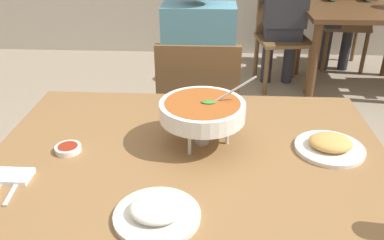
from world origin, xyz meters
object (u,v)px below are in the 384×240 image
Objects in this scene: diner_main at (199,66)px; chair_bg_left at (348,20)px; dining_table_main at (190,174)px; dining_table_far at (361,24)px; patron_bg_right at (285,5)px; curry_bowl at (202,111)px; rice_plate at (157,212)px; sauce_dish at (68,148)px; chair_diner_main at (198,109)px; appetizer_plate at (330,145)px; chair_bg_right at (282,29)px.

diner_main reaches higher than chair_bg_left.
dining_table_main and dining_table_far have the same top height.
patron_bg_right is at bearing 73.99° from dining_table_main.
patron_bg_right reaches higher than curry_bowl.
sauce_dish is (-0.35, 0.32, -0.01)m from rice_plate.
chair_diner_main is 0.92m from appetizer_plate.
dining_table_far is at bearing -95.18° from chair_bg_left.
patron_bg_right reaches higher than dining_table_main.
rice_plate is 2.92m from chair_bg_right.
appetizer_plate is at bearing 4.93° from dining_table_main.
rice_plate is at bearing -101.66° from dining_table_main.
chair_bg_left is at bearing 64.12° from curry_bowl.
appetizer_plate is 2.95m from chair_bg_left.
rice_plate is 3.04m from dining_table_far.
chair_diner_main is 1.82m from chair_bg_right.
chair_bg_right reaches higher than rice_plate.
appetizer_plate reaches higher than dining_table_far.
sauce_dish is 3.39m from chair_bg_left.
chair_bg_left reaches higher than dining_table_main.
patron_bg_right reaches higher than dining_table_far.
chair_diner_main is (-0.00, 0.78, -0.12)m from dining_table_main.
sauce_dish is at bearing -169.98° from curry_bowl.
dining_table_main is 1.53× the size of chair_bg_right.
patron_bg_right reaches higher than chair_bg_right.
sauce_dish reaches higher than dining_table_far.
diner_main is 1.31× the size of dining_table_far.
curry_bowl is 2.64m from dining_table_far.
dining_table_far is 0.67m from chair_bg_right.
rice_plate is at bearing -93.55° from chair_diner_main.
patron_bg_right is (1.11, 2.40, 0.01)m from sauce_dish.
chair_diner_main reaches higher than sauce_dish.
chair_bg_left reaches higher than rice_plate.
chair_bg_left and chair_bg_right have the same top height.
chair_bg_left is (1.39, 2.03, -0.24)m from diner_main.
rice_plate is 0.48m from sauce_dish.
rice_plate is 0.24× the size of dining_table_far.
patron_bg_right is (0.68, 2.38, 0.11)m from dining_table_main.
chair_diner_main is at bearing 61.94° from sauce_dish.
sauce_dish is at bearing -117.11° from diner_main.
chair_bg_right reaches higher than dining_table_far.
diner_main is at bearing -113.57° from patron_bg_right.
rice_plate is (-0.07, -1.12, 0.23)m from chair_diner_main.
chair_diner_main is at bearing 123.38° from appetizer_plate.
chair_diner_main reaches higher than appetizer_plate.
dining_table_far is at bearing 48.88° from diner_main.
curry_bowl is (0.04, -0.71, 0.34)m from chair_diner_main.
curry_bowl is at bearing 59.81° from dining_table_main.
curry_bowl is (0.04, 0.07, 0.22)m from dining_table_main.
patron_bg_right is (-0.01, -0.08, 0.24)m from chair_bg_right.
chair_diner_main reaches higher than dining_table_main.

